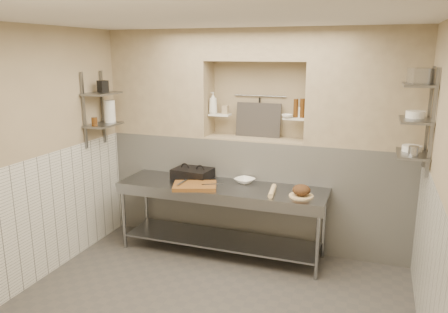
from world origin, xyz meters
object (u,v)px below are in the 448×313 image
at_px(rolling_pin, 272,191).
at_px(bread_loaf, 301,190).
at_px(panini_press, 193,173).
at_px(prep_table, 221,206).
at_px(bowl_alcove, 287,116).
at_px(cutting_board, 195,186).
at_px(mixing_bowl, 245,181).
at_px(jug_left, 110,111).
at_px(bottle_soap, 213,103).

xyz_separation_m(rolling_pin, bread_loaf, (0.34, 0.00, 0.05)).
bearing_deg(panini_press, prep_table, -16.45).
xyz_separation_m(panini_press, bowl_alcove, (1.16, 0.33, 0.77)).
height_order(cutting_board, bread_loaf, bread_loaf).
height_order(panini_press, mixing_bowl, panini_press).
xyz_separation_m(panini_press, cutting_board, (0.19, -0.37, -0.04)).
height_order(bread_loaf, jug_left, jug_left).
bearing_deg(rolling_pin, prep_table, 173.40).
bearing_deg(panini_press, jug_left, -165.59).
bearing_deg(bottle_soap, rolling_pin, -32.33).
distance_m(prep_table, bottle_soap, 1.36).
distance_m(mixing_bowl, bowl_alcove, 0.97).
distance_m(cutting_board, jug_left, 1.54).
bearing_deg(panini_press, rolling_pin, -7.51).
xyz_separation_m(cutting_board, bottle_soap, (-0.03, 0.72, 0.93)).
bearing_deg(panini_press, bowl_alcove, 21.40).
distance_m(cutting_board, mixing_bowl, 0.65).
bearing_deg(rolling_pin, cutting_board, -173.78).
bearing_deg(rolling_pin, bread_loaf, 0.33).
height_order(panini_press, jug_left, jug_left).
bearing_deg(jug_left, panini_press, 8.72).
bearing_deg(bottle_soap, bowl_alcove, -1.39).
bearing_deg(bottle_soap, jug_left, -157.59).
bearing_deg(mixing_bowl, bowl_alcove, 32.31).
xyz_separation_m(mixing_bowl, jug_left, (-1.80, -0.20, 0.83)).
relative_size(panini_press, bread_loaf, 2.49).
bearing_deg(cutting_board, bottle_soap, 92.34).
height_order(prep_table, bowl_alcove, bowl_alcove).
relative_size(prep_table, cutting_board, 5.01).
distance_m(rolling_pin, bread_loaf, 0.34).
relative_size(cutting_board, bottle_soap, 1.81).
distance_m(prep_table, mixing_bowl, 0.44).
bearing_deg(bottle_soap, bread_loaf, -25.06).
distance_m(prep_table, rolling_pin, 0.73).
height_order(cutting_board, bottle_soap, bottle_soap).
bearing_deg(cutting_board, jug_left, 171.19).
distance_m(rolling_pin, bowl_alcove, 1.00).
xyz_separation_m(panini_press, jug_left, (-1.10, -0.17, 0.79)).
xyz_separation_m(cutting_board, bowl_alcove, (0.97, 0.69, 0.81)).
relative_size(rolling_pin, bread_loaf, 1.91).
bearing_deg(bread_loaf, panini_press, 169.85).
xyz_separation_m(bottle_soap, jug_left, (-1.26, -0.52, -0.10)).
height_order(prep_table, jug_left, jug_left).
bearing_deg(bread_loaf, prep_table, 175.72).
distance_m(prep_table, panini_press, 0.59).
xyz_separation_m(mixing_bowl, bowl_alcove, (0.46, 0.29, 0.80)).
bearing_deg(rolling_pin, mixing_bowl, 144.88).
bearing_deg(bread_loaf, jug_left, 177.89).
distance_m(panini_press, jug_left, 1.36).
bearing_deg(bowl_alcove, bottle_soap, 178.61).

